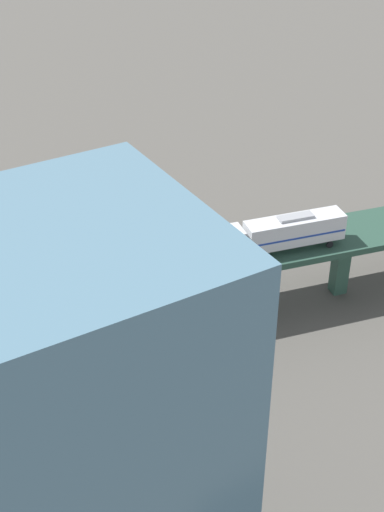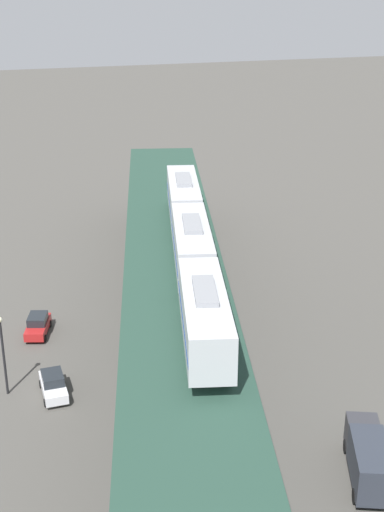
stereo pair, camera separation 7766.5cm
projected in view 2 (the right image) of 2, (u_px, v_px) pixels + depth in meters
ground_plane at (178, 388)px, 58.61m from camera, size 400.00×400.00×0.00m
elevated_viaduct at (177, 304)px, 55.91m from camera, size 28.03×91.65×8.92m
subway_train at (192, 244)px, 57.31m from camera, size 10.75×36.93×4.45m
street_car_red at (38, 325)px, 66.88m from camera, size 2.90×4.72×1.89m
street_car_white at (53, 385)px, 57.38m from camera, size 2.08×4.46×1.89m
delivery_truck at (368, 457)px, 47.65m from camera, size 4.64×7.53×3.20m
street_lamp at (3, 349)px, 56.33m from camera, size 0.44×0.44×6.94m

